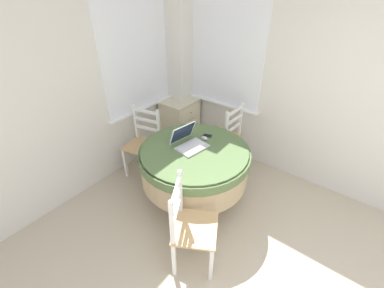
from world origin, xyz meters
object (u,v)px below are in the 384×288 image
Objects in this scene: round_dining_table at (194,162)px; laptop at (189,142)px; computer_mouse at (204,138)px; cell_phone at (207,136)px; corner_cabinet at (180,122)px; dining_chair_near_right_window at (225,136)px; dining_chair_camera_near at (191,227)px; dining_chair_near_back_window at (144,144)px.

laptop reaches higher than round_dining_table.
computer_mouse is at bearing -16.01° from laptop.
corner_cabinet reaches higher than cell_phone.
dining_chair_near_right_window is (0.82, 0.01, -0.32)m from laptop.
dining_chair_camera_near is at bearing -140.94° from laptop.
corner_cabinet is (0.65, 0.92, -0.37)m from computer_mouse.
dining_chair_near_back_window reaches higher than round_dining_table.
dining_chair_near_back_window is 1.23× the size of corner_cabinet.
dining_chair_near_back_window is 1.51m from dining_chair_camera_near.
computer_mouse reaches higher than round_dining_table.
round_dining_table is 1.33× the size of dining_chair_near_right_window.
dining_chair_near_right_window reaches higher than cell_phone.
dining_chair_near_right_window is at bearing 20.74° from dining_chair_camera_near.
corner_cabinet is (0.88, 0.95, -0.17)m from round_dining_table.
dining_chair_near_right_window is (0.51, 0.05, -0.28)m from cell_phone.
dining_chair_near_right_window reaches higher than round_dining_table.
round_dining_table is 0.37m from cell_phone.
laptop is 0.41× the size of dining_chair_camera_near.
round_dining_table is 1.33× the size of dining_chair_camera_near.
laptop is 0.41× the size of dining_chair_near_back_window.
corner_cabinet is (0.87, 0.86, -0.40)m from laptop.
laptop is 0.83m from dining_chair_near_back_window.
dining_chair_camera_near reaches higher than corner_cabinet.
dining_chair_near_back_window is (-0.01, 0.76, -0.32)m from laptop.
laptop is 0.88m from dining_chair_near_right_window.
round_dining_table is at bearing 34.85° from dining_chair_camera_near.
corner_cabinet is at bearing 58.10° from cell_phone.
corner_cabinet reaches higher than round_dining_table.
round_dining_table is 3.25× the size of laptop.
laptop reaches higher than corner_cabinet.
computer_mouse reaches higher than corner_cabinet.
dining_chair_camera_near is 1.23× the size of corner_cabinet.
round_dining_table is 0.86m from dining_chair_near_back_window.
laptop reaches higher than cell_phone.
dining_chair_near_right_window and dining_chair_camera_near have the same top height.
corner_cabinet is at bearing 6.12° from dining_chair_near_back_window.
dining_chair_near_right_window is at bearing 6.60° from round_dining_table.
corner_cabinet is (0.05, 0.85, -0.07)m from dining_chair_near_right_window.
dining_chair_near_back_window reaches higher than cell_phone.
dining_chair_near_back_window is (-0.23, 0.83, -0.29)m from computer_mouse.
laptop is 4.72× the size of computer_mouse.
cell_phone is at bearing -121.90° from corner_cabinet.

